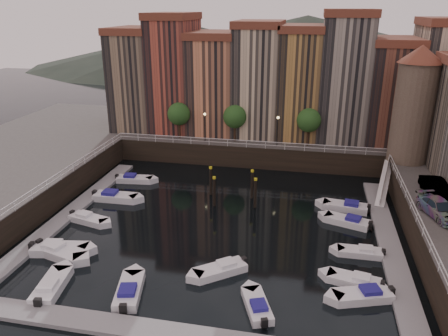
% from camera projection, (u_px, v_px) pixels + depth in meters
% --- Properties ---
extents(ground, '(200.00, 200.00, 0.00)m').
position_uv_depth(ground, '(222.00, 221.00, 45.03)').
color(ground, black).
rests_on(ground, ground).
extents(quay_far, '(80.00, 20.00, 3.00)m').
position_uv_depth(quay_far, '(256.00, 137.00, 68.36)').
color(quay_far, black).
rests_on(quay_far, ground).
extents(dock_left, '(2.00, 28.00, 0.35)m').
position_uv_depth(dock_left, '(73.00, 210.00, 47.11)').
color(dock_left, gray).
rests_on(dock_left, ground).
extents(dock_right, '(2.00, 28.00, 0.35)m').
position_uv_depth(dock_right, '(388.00, 241.00, 40.99)').
color(dock_right, gray).
rests_on(dock_right, ground).
extents(dock_near, '(30.00, 2.00, 0.35)m').
position_uv_depth(dock_near, '(170.00, 334.00, 29.37)').
color(dock_near, gray).
rests_on(dock_near, ground).
extents(mountains, '(145.00, 100.00, 18.00)m').
position_uv_depth(mountains, '(296.00, 48.00, 142.88)').
color(mountains, '#2D382D').
rests_on(mountains, ground).
extents(far_terrace, '(48.70, 10.30, 17.50)m').
position_uv_depth(far_terrace, '(278.00, 80.00, 62.14)').
color(far_terrace, '#7F6A51').
rests_on(far_terrace, quay_far).
extents(corner_tower, '(5.20, 5.20, 13.80)m').
position_uv_depth(corner_tower, '(414.00, 103.00, 51.00)').
color(corner_tower, '#6B5B4C').
rests_on(corner_tower, quay_right).
extents(promenade_trees, '(21.20, 3.20, 5.20)m').
position_uv_depth(promenade_trees, '(240.00, 117.00, 59.68)').
color(promenade_trees, black).
rests_on(promenade_trees, quay_far).
extents(street_lamps, '(10.36, 0.36, 4.18)m').
position_uv_depth(street_lamps, '(241.00, 124.00, 58.94)').
color(street_lamps, black).
rests_on(street_lamps, quay_far).
extents(railings, '(36.08, 34.04, 0.52)m').
position_uv_depth(railings, '(231.00, 171.00, 48.19)').
color(railings, white).
rests_on(railings, ground).
extents(gangway, '(2.78, 8.32, 3.73)m').
position_uv_depth(gangway, '(385.00, 181.00, 50.31)').
color(gangway, white).
rests_on(gangway, ground).
extents(mooring_pilings, '(5.94, 3.33, 3.78)m').
position_uv_depth(mooring_pilings, '(233.00, 188.00, 49.08)').
color(mooring_pilings, black).
rests_on(mooring_pilings, ground).
extents(boat_left_0, '(5.38, 3.16, 1.20)m').
position_uv_depth(boat_left_0, '(59.00, 252.00, 38.69)').
color(boat_left_0, white).
rests_on(boat_left_0, ground).
extents(boat_left_1, '(5.34, 2.67, 1.20)m').
position_uv_depth(boat_left_1, '(59.00, 249.00, 39.14)').
color(boat_left_1, white).
rests_on(boat_left_1, ground).
extents(boat_left_2, '(4.58, 2.58, 1.02)m').
position_uv_depth(boat_left_2, '(88.00, 219.00, 44.78)').
color(boat_left_2, white).
rests_on(boat_left_2, ground).
extents(boat_left_3, '(5.27, 2.00, 1.21)m').
position_uv_depth(boat_left_3, '(115.00, 197.00, 49.79)').
color(boat_left_3, white).
rests_on(boat_left_3, ground).
extents(boat_left_4, '(4.76, 2.15, 1.07)m').
position_uv_depth(boat_left_4, '(134.00, 179.00, 55.02)').
color(boat_left_4, white).
rests_on(boat_left_4, ground).
extents(boat_right_0, '(4.79, 3.04, 1.08)m').
position_uv_depth(boat_right_0, '(364.00, 295.00, 32.95)').
color(boat_right_0, white).
rests_on(boat_right_0, ground).
extents(boat_right_1, '(4.53, 2.47, 1.01)m').
position_uv_depth(boat_right_1, '(355.00, 281.00, 34.76)').
color(boat_right_1, white).
rests_on(boat_right_1, ground).
extents(boat_right_2, '(4.11, 1.51, 0.94)m').
position_uv_depth(boat_right_2, '(361.00, 252.00, 38.81)').
color(boat_right_2, white).
rests_on(boat_right_2, ground).
extents(boat_right_3, '(4.82, 3.05, 1.08)m').
position_uv_depth(boat_right_3, '(348.00, 221.00, 44.26)').
color(boat_right_3, white).
rests_on(boat_right_3, ground).
extents(boat_right_4, '(5.12, 2.47, 1.15)m').
position_uv_depth(boat_right_4, '(346.00, 207.00, 47.42)').
color(boat_right_4, white).
rests_on(boat_right_4, ground).
extents(boat_near_0, '(2.52, 5.05, 1.13)m').
position_uv_depth(boat_near_0, '(51.00, 286.00, 33.98)').
color(boat_near_0, white).
rests_on(boat_near_0, ground).
extents(boat_near_1, '(2.79, 5.05, 1.13)m').
position_uv_depth(boat_near_1, '(129.00, 291.00, 33.39)').
color(boat_near_1, white).
rests_on(boat_near_1, ground).
extents(boat_near_3, '(2.94, 4.37, 0.99)m').
position_uv_depth(boat_near_3, '(257.00, 306.00, 31.80)').
color(boat_near_3, white).
rests_on(boat_near_3, ground).
extents(car_a, '(2.18, 4.21, 1.37)m').
position_uv_depth(car_a, '(444.00, 191.00, 43.25)').
color(car_a, gray).
rests_on(car_a, quay_right).
extents(car_b, '(2.37, 5.07, 1.61)m').
position_uv_depth(car_b, '(435.00, 188.00, 43.57)').
color(car_b, gray).
rests_on(car_b, quay_right).
extents(car_c, '(3.79, 5.70, 1.53)m').
position_uv_depth(car_c, '(439.00, 209.00, 39.08)').
color(car_c, gray).
rests_on(car_c, quay_right).
extents(boat_extra_520, '(4.52, 4.05, 1.08)m').
position_uv_depth(boat_extra_520, '(221.00, 269.00, 36.19)').
color(boat_extra_520, white).
rests_on(boat_extra_520, ground).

